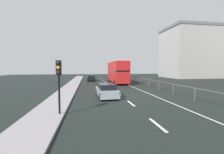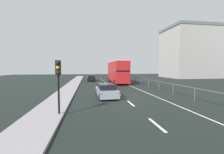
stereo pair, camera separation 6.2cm
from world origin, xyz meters
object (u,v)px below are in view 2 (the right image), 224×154
at_px(traffic_signal_pole, 58,74).
at_px(hatchback_car_near, 106,91).
at_px(sedan_car_ahead, 91,78).
at_px(double_decker_bus_red, 117,71).

bearing_deg(traffic_signal_pole, hatchback_car_near, 57.07).
xyz_separation_m(hatchback_car_near, traffic_signal_pole, (-3.66, -5.65, 1.96)).
bearing_deg(sedan_car_ahead, double_decker_bus_red, -50.21).
relative_size(hatchback_car_near, sedan_car_ahead, 1.00).
bearing_deg(sedan_car_ahead, hatchback_car_near, -87.91).
distance_m(hatchback_car_near, sedan_car_ahead, 20.23).
xyz_separation_m(hatchback_car_near, sedan_car_ahead, (-1.07, 20.20, -0.01)).
height_order(double_decker_bus_red, traffic_signal_pole, double_decker_bus_red).
height_order(hatchback_car_near, sedan_car_ahead, hatchback_car_near).
bearing_deg(sedan_car_ahead, traffic_signal_pole, -96.67).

